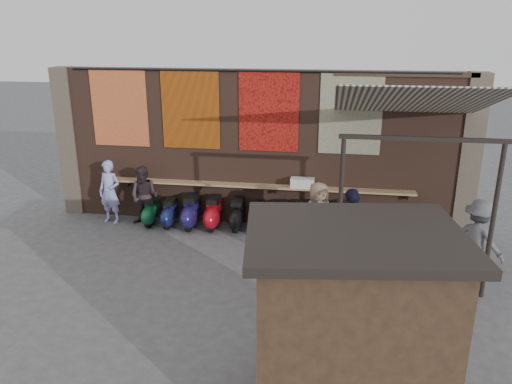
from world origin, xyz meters
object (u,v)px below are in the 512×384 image
at_px(shelf_box, 302,183).
at_px(diner_right, 144,196).
at_px(scooter_stool_2, 191,212).
at_px(shopper_grey, 477,240).
at_px(market_stall, 349,330).
at_px(scooter_stool_5, 258,218).
at_px(scooter_stool_8, 328,220).
at_px(diner_left, 110,192).
at_px(shopper_tan, 318,217).
at_px(scooter_stool_1, 170,213).
at_px(scooter_stool_6, 281,218).
at_px(scooter_stool_0, 151,211).
at_px(scooter_stool_4, 237,215).
at_px(scooter_stool_7, 304,219).
at_px(shopper_navy, 351,231).
at_px(scooter_stool_3, 213,213).

relative_size(shelf_box, diner_right, 0.38).
height_order(scooter_stool_2, shopper_grey, shopper_grey).
height_order(diner_right, market_stall, market_stall).
height_order(scooter_stool_5, shopper_grey, shopper_grey).
height_order(scooter_stool_8, market_stall, market_stall).
bearing_deg(market_stall, diner_left, 127.57).
xyz_separation_m(scooter_stool_8, shopper_tan, (-0.24, -0.92, 0.42)).
distance_m(scooter_stool_5, shopper_tan, 1.84).
xyz_separation_m(shopper_grey, market_stall, (-2.69, -4.23, 0.40)).
xyz_separation_m(shelf_box, scooter_stool_1, (-3.42, -0.34, -0.89)).
relative_size(scooter_stool_1, diner_left, 0.45).
bearing_deg(scooter_stool_6, diner_right, -179.14).
bearing_deg(scooter_stool_6, shopper_tan, -46.29).
bearing_deg(shopper_tan, scooter_stool_0, 131.54).
relative_size(shelf_box, scooter_stool_5, 0.76).
relative_size(scooter_stool_4, shopper_grey, 0.48).
distance_m(scooter_stool_1, diner_left, 1.71).
distance_m(shelf_box, shopper_grey, 4.31).
height_order(scooter_stool_2, market_stall, market_stall).
xyz_separation_m(scooter_stool_0, scooter_stool_4, (2.30, 0.04, 0.03)).
xyz_separation_m(diner_right, market_stall, (5.10, -6.06, 0.48)).
bearing_deg(scooter_stool_2, market_stall, -57.49).
bearing_deg(shelf_box, diner_left, -176.60).
bearing_deg(shelf_box, scooter_stool_7, -75.11).
xyz_separation_m(scooter_stool_2, scooter_stool_7, (2.93, 0.00, -0.01)).
height_order(shelf_box, scooter_stool_6, shelf_box).
height_order(scooter_stool_6, shopper_navy, shopper_navy).
height_order(scooter_stool_2, shopper_navy, shopper_navy).
relative_size(scooter_stool_5, scooter_stool_8, 0.91).
bearing_deg(shopper_tan, scooter_stool_1, 130.55).
bearing_deg(scooter_stool_7, shopper_navy, -60.40).
distance_m(scooter_stool_3, scooter_stool_8, 2.95).
relative_size(scooter_stool_5, scooter_stool_6, 0.97).
xyz_separation_m(diner_right, shopper_grey, (7.79, -1.83, 0.07)).
bearing_deg(shopper_tan, shopper_navy, -89.72).
distance_m(scooter_stool_1, shopper_grey, 7.37).
xyz_separation_m(scooter_stool_6, diner_right, (-3.59, -0.05, 0.41)).
relative_size(scooter_stool_2, shopper_grey, 0.51).
bearing_deg(scooter_stool_8, diner_left, 179.57).
relative_size(scooter_stool_8, shopper_navy, 0.46).
height_order(scooter_stool_1, scooter_stool_7, scooter_stool_7).
height_order(scooter_stool_3, scooter_stool_5, scooter_stool_3).
xyz_separation_m(scooter_stool_1, scooter_stool_5, (2.34, 0.01, 0.01)).
bearing_deg(scooter_stool_8, scooter_stool_0, 179.44).
bearing_deg(scooter_stool_5, scooter_stool_4, 172.26).
relative_size(shopper_tan, market_stall, 0.66).
distance_m(scooter_stool_6, shopper_tan, 1.43).
height_order(scooter_stool_2, scooter_stool_8, scooter_stool_2).
bearing_deg(scooter_stool_1, diner_left, 178.50).
bearing_deg(shelf_box, scooter_stool_8, -26.40).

